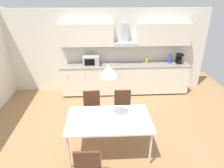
{
  "coord_description": "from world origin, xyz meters",
  "views": [
    {
      "loc": [
        0.04,
        -3.5,
        2.9
      ],
      "look_at": [
        0.27,
        0.63,
        1.0
      ],
      "focal_mm": 32.0,
      "sensor_mm": 36.0,
      "label": 1
    }
  ],
  "objects": [
    {
      "name": "ground_plane",
      "position": [
        0.0,
        0.0,
        -0.01
      ],
      "size": [
        8.25,
        7.49,
        0.02
      ],
      "primitive_type": "cube",
      "color": "#9E754C"
    },
    {
      "name": "wall_back",
      "position": [
        0.0,
        2.55,
        1.25
      ],
      "size": [
        6.6,
        0.1,
        2.51
      ],
      "primitive_type": "cube",
      "color": "silver",
      "rests_on": "ground_plane"
    },
    {
      "name": "kitchen_counter",
      "position": [
        0.75,
        2.19,
        0.47
      ],
      "size": [
        3.85,
        0.65,
        0.93
      ],
      "color": "#333333",
      "rests_on": "ground_plane"
    },
    {
      "name": "backsplash_tile",
      "position": [
        0.75,
        2.48,
        1.18
      ],
      "size": [
        3.83,
        0.02,
        0.5
      ],
      "primitive_type": "cube",
      "color": "silver",
      "rests_on": "kitchen_counter"
    },
    {
      "name": "upper_wall_cabinets",
      "position": [
        0.75,
        2.33,
        1.79
      ],
      "size": [
        3.83,
        0.4,
        0.64
      ],
      "color": "silver"
    },
    {
      "name": "microwave",
      "position": [
        -0.26,
        2.18,
        1.07
      ],
      "size": [
        0.48,
        0.35,
        0.28
      ],
      "color": "#ADADB2",
      "rests_on": "kitchen_counter"
    },
    {
      "name": "coffee_maker",
      "position": [
        2.41,
        2.21,
        1.08
      ],
      "size": [
        0.18,
        0.19,
        0.3
      ],
      "color": "black",
      "rests_on": "kitchen_counter"
    },
    {
      "name": "bottle_blue",
      "position": [
        2.12,
        2.23,
        1.05
      ],
      "size": [
        0.08,
        0.08,
        0.28
      ],
      "color": "blue",
      "rests_on": "kitchen_counter"
    },
    {
      "name": "bottle_yellow",
      "position": [
        1.42,
        2.22,
        1.03
      ],
      "size": [
        0.06,
        0.06,
        0.22
      ],
      "color": "yellow",
      "rests_on": "kitchen_counter"
    },
    {
      "name": "dining_table",
      "position": [
        0.16,
        -0.39,
        0.71
      ],
      "size": [
        1.56,
        0.95,
        0.76
      ],
      "color": "white",
      "rests_on": "ground_plane"
    },
    {
      "name": "chair_far_right",
      "position": [
        0.51,
        0.47,
        0.53
      ],
      "size": [
        0.41,
        0.41,
        0.87
      ],
      "color": "#4C2D1E",
      "rests_on": "ground_plane"
    },
    {
      "name": "chair_near_left",
      "position": [
        -0.2,
        -1.24,
        0.53
      ],
      "size": [
        0.41,
        0.41,
        0.87
      ],
      "color": "#4C2D1E",
      "rests_on": "ground_plane"
    },
    {
      "name": "chair_far_left",
      "position": [
        -0.2,
        0.47,
        0.53
      ],
      "size": [
        0.42,
        0.42,
        0.87
      ],
      "color": "#4C2D1E",
      "rests_on": "ground_plane"
    },
    {
      "name": "pendant_lamp",
      "position": [
        0.16,
        -0.39,
        1.72
      ],
      "size": [
        0.32,
        0.32,
        0.22
      ],
      "primitive_type": "cone",
      "color": "silver"
    }
  ]
}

